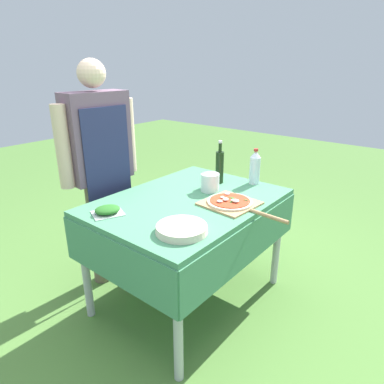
% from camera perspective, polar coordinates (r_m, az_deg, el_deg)
% --- Properties ---
extents(ground_plane, '(12.00, 12.00, 0.00)m').
position_cam_1_polar(ground_plane, '(2.65, -0.60, -17.09)').
color(ground_plane, '#517F38').
extents(prep_table, '(1.27, 0.94, 0.78)m').
position_cam_1_polar(prep_table, '(2.29, -0.66, -3.49)').
color(prep_table, '#478960').
rests_on(prep_table, ground).
extents(person_cook, '(0.62, 0.23, 1.65)m').
position_cam_1_polar(person_cook, '(2.55, -15.07, 5.29)').
color(person_cook, '#70604C').
rests_on(person_cook, ground).
extents(pizza_on_peel, '(0.34, 0.58, 0.05)m').
position_cam_1_polar(pizza_on_peel, '(2.18, 6.63, -1.81)').
color(pizza_on_peel, tan).
rests_on(pizza_on_peel, prep_table).
extents(oil_bottle, '(0.06, 0.06, 0.32)m').
position_cam_1_polar(oil_bottle, '(2.54, 4.62, 4.29)').
color(oil_bottle, black).
rests_on(oil_bottle, prep_table).
extents(water_bottle, '(0.08, 0.08, 0.26)m').
position_cam_1_polar(water_bottle, '(2.56, 10.43, 4.07)').
color(water_bottle, silver).
rests_on(water_bottle, prep_table).
extents(herb_container, '(0.22, 0.21, 0.05)m').
position_cam_1_polar(herb_container, '(2.10, -13.91, -2.97)').
color(herb_container, silver).
rests_on(herb_container, prep_table).
extents(mixing_tub, '(0.13, 0.13, 0.13)m').
position_cam_1_polar(mixing_tub, '(2.39, 3.01, 1.63)').
color(mixing_tub, silver).
rests_on(mixing_tub, prep_table).
extents(plate_stack, '(0.28, 0.28, 0.04)m').
position_cam_1_polar(plate_stack, '(1.82, -1.73, -6.15)').
color(plate_stack, beige).
rests_on(plate_stack, prep_table).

